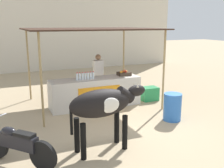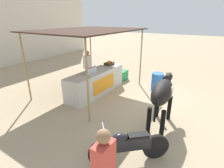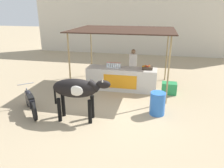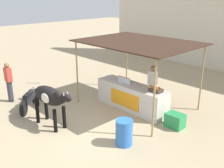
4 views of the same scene
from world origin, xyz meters
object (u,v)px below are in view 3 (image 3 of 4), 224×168
Objects in this scene: stall_counter at (122,79)px; water_barrel at (157,104)px; fruit_crate at (147,68)px; cooler_box at (169,88)px; motorcycle_parked at (30,101)px; vendor_behind_counter at (133,67)px; cow at (77,90)px.

stall_counter is 2.62m from water_barrel.
cooler_box is (0.96, -0.14, -0.79)m from fruit_crate.
stall_counter is at bearing -177.54° from fruit_crate.
water_barrel reaches higher than cooler_box.
fruit_crate reaches higher than water_barrel.
motorcycle_parked is (-3.74, -2.90, -0.61)m from fruit_crate.
stall_counter reaches higher than cooler_box.
water_barrel is (1.19, -2.84, -0.46)m from vendor_behind_counter.
water_barrel is at bearing 10.29° from motorcycle_parked.
vendor_behind_counter reaches higher than motorcycle_parked.
cow is 1.88m from motorcycle_parked.
cow reaches higher than water_barrel.
cooler_box is at bearing -8.53° from fruit_crate.
vendor_behind_counter is at bearing 152.56° from cooler_box.
vendor_behind_counter is 1.94m from cooler_box.
fruit_crate reaches higher than stall_counter.
motorcycle_parked is (-2.67, -2.86, -0.05)m from stall_counter.
water_barrel is at bearing -102.77° from cooler_box.
motorcycle_parked is at bearing -142.19° from fruit_crate.
stall_counter is at bearing 177.26° from cooler_box.
vendor_behind_counter is at bearing 112.69° from water_barrel.
stall_counter is 6.82× the size of fruit_crate.
cooler_box is at bearing 44.77° from cow.
vendor_behind_counter is 0.90× the size of cow.
vendor_behind_counter is 1.18× the size of motorcycle_parked.
fruit_crate is 1.00m from vendor_behind_counter.
water_barrel is 2.71m from cow.
water_barrel is 0.43× the size of cow.
stall_counter is 2.05m from cooler_box.
stall_counter is 3.82× the size of water_barrel.
vendor_behind_counter is (-0.68, 0.71, -0.19)m from fruit_crate.
cow reaches higher than stall_counter.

